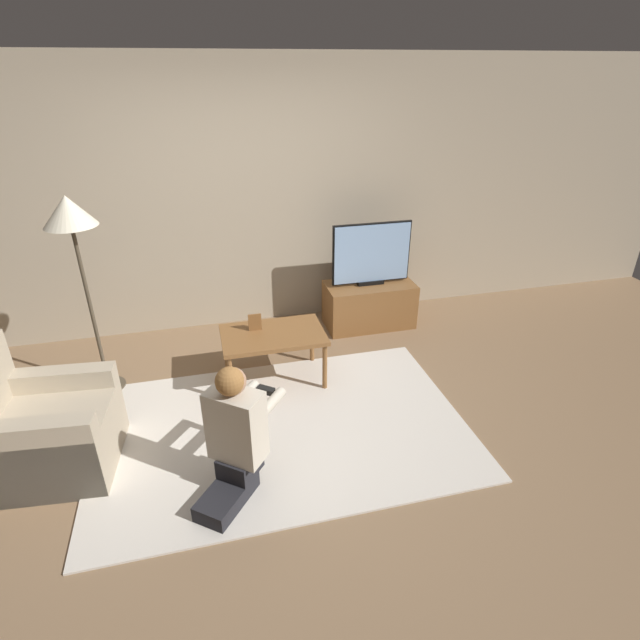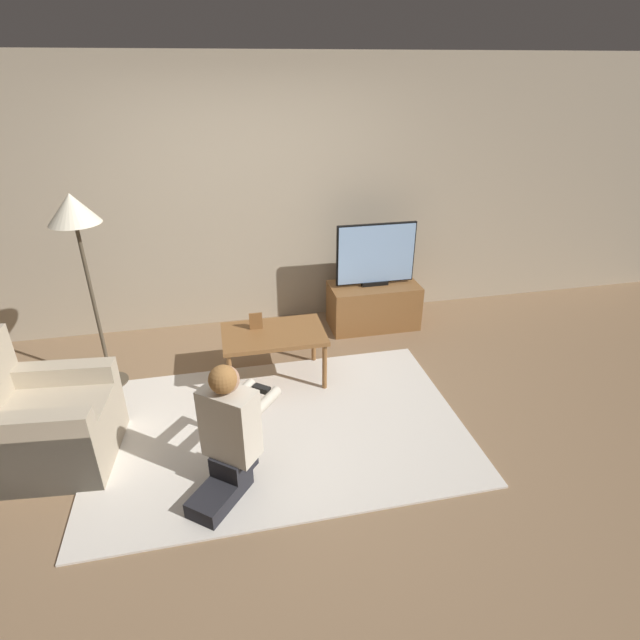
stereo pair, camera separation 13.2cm
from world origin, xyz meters
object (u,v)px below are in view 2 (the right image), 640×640
object	(u,v)px
coffee_table	(274,338)
floor_lamp	(76,225)
armchair	(42,425)
person_kneeling	(229,431)
tv	(376,255)

from	to	relation	value
coffee_table	floor_lamp	world-z (taller)	floor_lamp
armchair	person_kneeling	size ratio (longest dim) A/B	0.99
tv	armchair	world-z (taller)	tv
armchair	person_kneeling	world-z (taller)	person_kneeling
armchair	person_kneeling	bearing A→B (deg)	-107.09
coffee_table	armchair	bearing A→B (deg)	-158.62
tv	person_kneeling	size ratio (longest dim) A/B	0.89
coffee_table	armchair	world-z (taller)	armchair
tv	armchair	xyz separation A→B (m)	(-2.82, -1.47, -0.49)
tv	person_kneeling	bearing A→B (deg)	-128.41
floor_lamp	armchair	distance (m)	1.46
floor_lamp	person_kneeling	world-z (taller)	floor_lamp
tv	coffee_table	xyz separation A→B (m)	(-1.15, -0.81, -0.37)
armchair	tv	bearing A→B (deg)	-56.92
coffee_table	person_kneeling	bearing A→B (deg)	-110.11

